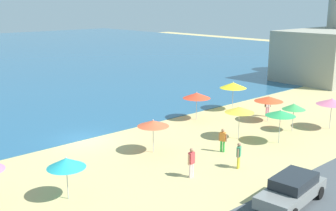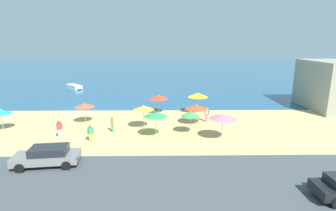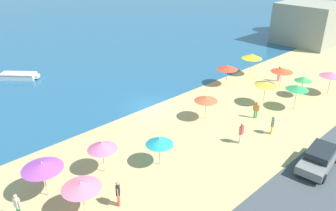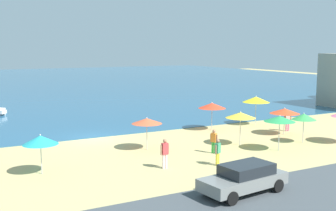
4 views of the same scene
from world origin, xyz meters
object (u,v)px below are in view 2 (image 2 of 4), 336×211
object	(u,v)px
beach_umbrella_3	(159,97)
bather_0	(112,123)
beach_umbrella_4	(144,108)
parked_car_2	(47,156)
beach_umbrella_9	(1,112)
bather_4	(91,132)
beach_umbrella_0	(156,114)
beach_umbrella_8	(223,116)
beach_umbrella_13	(190,114)
skiff_nearshore	(74,87)
beach_umbrella_1	(196,107)
bather_3	(59,128)
beach_umbrella_11	(85,105)
bather_5	(206,113)
beach_umbrella_5	(198,95)

from	to	relation	value
beach_umbrella_3	bather_0	xyz separation A→B (m)	(-4.39, -6.71, -1.19)
beach_umbrella_4	parked_car_2	bearing A→B (deg)	-126.82
beach_umbrella_9	bather_4	xyz separation A→B (m)	(9.61, -3.20, -1.04)
beach_umbrella_0	beach_umbrella_8	world-z (taller)	beach_umbrella_8
beach_umbrella_4	beach_umbrella_13	xyz separation A→B (m)	(4.55, -1.61, -0.24)
skiff_nearshore	beach_umbrella_4	bearing A→B (deg)	-57.60
beach_umbrella_3	bather_0	bearing A→B (deg)	-123.18
bather_0	bather_4	world-z (taller)	bather_0
beach_umbrella_1	bather_3	distance (m)	13.56
beach_umbrella_8	beach_umbrella_11	distance (m)	14.68
bather_3	bather_5	distance (m)	15.02
beach_umbrella_3	beach_umbrella_4	size ratio (longest dim) A/B	0.97
beach_umbrella_13	bather_5	xyz separation A→B (m)	(2.16, 3.82, -0.96)
beach_umbrella_3	beach_umbrella_11	distance (m)	8.70
beach_umbrella_8	bather_3	world-z (taller)	beach_umbrella_8
bather_4	parked_car_2	bearing A→B (deg)	-110.46
bather_3	beach_umbrella_5	bearing A→B (deg)	31.33
beach_umbrella_9	beach_umbrella_5	bearing A→B (deg)	16.64
beach_umbrella_0	beach_umbrella_4	xyz separation A→B (m)	(-1.30, 2.56, -0.01)
bather_0	skiff_nearshore	distance (m)	27.20
beach_umbrella_11	skiff_nearshore	bearing A→B (deg)	111.30
beach_umbrella_8	bather_0	size ratio (longest dim) A/B	1.56
beach_umbrella_4	beach_umbrella_8	xyz separation A→B (m)	(7.25, -3.25, 0.01)
bather_3	skiff_nearshore	size ratio (longest dim) A/B	0.43
beach_umbrella_3	beach_umbrella_8	size ratio (longest dim) A/B	0.96
beach_umbrella_13	parked_car_2	distance (m)	12.68
beach_umbrella_11	parked_car_2	bearing A→B (deg)	-88.35
beach_umbrella_5	skiff_nearshore	world-z (taller)	beach_umbrella_5
bather_0	bather_5	bearing A→B (deg)	18.65
beach_umbrella_11	bather_0	bearing A→B (deg)	-40.74
beach_umbrella_0	bather_0	size ratio (longest dim) A/B	1.53
beach_umbrella_13	bather_4	size ratio (longest dim) A/B	1.41
bather_0	beach_umbrella_9	bearing A→B (deg)	176.37
beach_umbrella_3	bather_0	distance (m)	8.11
beach_umbrella_4	bather_3	bearing A→B (deg)	-160.60
beach_umbrella_0	bather_3	distance (m)	8.89
beach_umbrella_13	skiff_nearshore	world-z (taller)	beach_umbrella_13
beach_umbrella_5	bather_4	bearing A→B (deg)	-138.92
beach_umbrella_1	beach_umbrella_3	distance (m)	5.95
beach_umbrella_3	bather_3	bearing A→B (deg)	-137.00
beach_umbrella_5	bather_0	bearing A→B (deg)	-143.67
beach_umbrella_11	skiff_nearshore	world-z (taller)	beach_umbrella_11
bather_0	beach_umbrella_5	bearing A→B (deg)	36.33
beach_umbrella_0	bather_4	world-z (taller)	beach_umbrella_0
bather_5	beach_umbrella_13	bearing A→B (deg)	-119.46
bather_0	bather_5	world-z (taller)	bather_5
beach_umbrella_9	bather_0	bearing A→B (deg)	-3.63
beach_umbrella_3	beach_umbrella_13	size ratio (longest dim) A/B	1.07
parked_car_2	bather_4	bearing A→B (deg)	69.54
beach_umbrella_13	bather_5	bearing A→B (deg)	60.54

